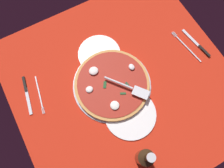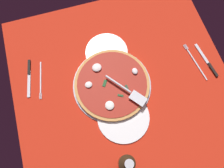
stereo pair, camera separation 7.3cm
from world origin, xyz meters
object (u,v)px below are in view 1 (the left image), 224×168
(dinner_plate_left, at_px, (130,114))
(beer_bottle, at_px, (145,158))
(pizza, at_px, (112,84))
(place_setting_far, at_px, (33,93))
(dinner_plate_right, at_px, (99,54))
(place_setting_near, at_px, (192,46))
(pizza_server, at_px, (128,87))

(dinner_plate_left, xyz_separation_m, beer_bottle, (-0.19, 0.05, 0.08))
(pizza, relative_size, beer_bottle, 1.52)
(pizza, height_order, place_setting_far, pizza)
(dinner_plate_right, bearing_deg, beer_bottle, 172.53)
(dinner_plate_left, xyz_separation_m, dinner_plate_right, (0.35, -0.02, 0.00))
(dinner_plate_left, relative_size, place_setting_near, 1.06)
(pizza, xyz_separation_m, pizza_server, (-0.06, -0.05, 0.03))
(place_setting_far, bearing_deg, pizza_server, 73.88)
(dinner_plate_right, distance_m, beer_bottle, 0.55)
(dinner_plate_left, height_order, beer_bottle, beer_bottle)
(dinner_plate_right, xyz_separation_m, pizza, (-0.18, 0.02, 0.01))
(place_setting_far, bearing_deg, pizza, 78.23)
(pizza, bearing_deg, place_setting_near, -91.66)
(pizza_server, height_order, place_setting_far, pizza_server)
(place_setting_far, bearing_deg, beer_bottle, 41.95)
(dinner_plate_left, bearing_deg, pizza, 2.07)
(pizza_server, bearing_deg, beer_bottle, -56.61)
(pizza, xyz_separation_m, place_setting_far, (0.15, 0.35, -0.02))
(dinner_plate_left, height_order, pizza_server, pizza_server)
(pizza, height_order, beer_bottle, beer_bottle)
(pizza, height_order, pizza_server, pizza_server)
(dinner_plate_right, distance_m, pizza, 0.18)
(dinner_plate_left, height_order, dinner_plate_right, same)
(place_setting_near, bearing_deg, beer_bottle, 115.65)
(dinner_plate_right, distance_m, pizza_server, 0.24)
(pizza, bearing_deg, pizza_server, -137.80)
(pizza, distance_m, beer_bottle, 0.37)
(pizza, bearing_deg, dinner_plate_left, -177.93)
(dinner_plate_right, bearing_deg, pizza, 172.09)
(place_setting_near, bearing_deg, place_setting_far, 70.82)
(pizza_server, xyz_separation_m, place_setting_near, (0.05, -0.42, -0.04))
(dinner_plate_right, distance_m, place_setting_near, 0.49)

